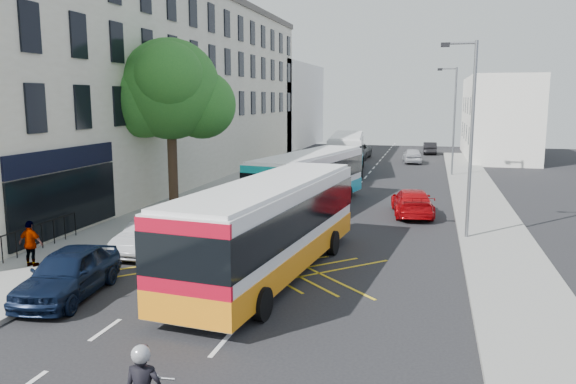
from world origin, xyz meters
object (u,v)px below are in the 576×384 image
Objects in this scene: lamp_near at (469,130)px; bus_near at (271,226)px; red_hatchback at (412,202)px; street_tree at (170,90)px; parked_car_silver at (152,234)px; bus_mid at (309,179)px; distant_car_silver at (412,155)px; distant_car_grey at (356,151)px; pedestrian_far at (31,244)px; distant_car_dark at (430,148)px; bus_far at (347,152)px; lamp_far at (453,115)px; parked_car_blue at (68,273)px.

lamp_near reaches higher than bus_near.
red_hatchback is at bearing 75.21° from bus_near.
street_tree is 2.10× the size of parked_car_silver.
bus_mid reaches higher than distant_car_silver.
distant_car_grey is (3.12, 35.86, 0.06)m from parked_car_silver.
parked_car_silver is 4.34m from pedestrian_far.
lamp_near is at bearing 22.39° from parked_car_silver.
parked_car_silver is at bearing 74.26° from distant_car_dark.
bus_far is 2.34× the size of red_hatchback.
red_hatchback is at bearing 44.92° from parked_car_silver.
pedestrian_far is (0.04, -11.10, -5.34)m from street_tree.
lamp_far is 0.69× the size of bus_near.
lamp_near is at bearing 90.16° from distant_car_dark.
pedestrian_far reaches higher than distant_car_dark.
parked_car_silver is 13.43m from red_hatchback.
distant_car_silver is at bearing 90.56° from bus_near.
bus_near is at bearing 61.45° from red_hatchback.
bus_near reaches higher than pedestrian_far.
distant_car_grey is (-0.59, 10.02, -0.84)m from bus_far.
lamp_near is 17.16m from pedestrian_far.
bus_mid is at bearing -94.94° from bus_far.
bus_near is at bearing -49.34° from street_tree.
lamp_near is at bearing 108.81° from red_hatchback.
bus_mid is at bearing -115.83° from pedestrian_far.
parked_car_silver is at bearing 69.47° from distant_car_silver.
parked_car_blue is at bearing -92.11° from distant_car_grey.
distant_car_grey is at bearing 102.90° from bus_mid.
distant_car_silver is (5.53, -2.32, -0.06)m from distant_car_grey.
distant_car_dark is at bearing 69.41° from street_tree.
lamp_far reaches higher than red_hatchback.
bus_far is 2.02× the size of distant_car_grey.
lamp_far is 5.01× the size of pedestrian_far.
lamp_far is 0.73× the size of bus_mid.
parked_car_silver is (0.00, 5.22, -0.05)m from parked_car_blue.
distant_car_grey is (-8.68, 30.98, -3.86)m from lamp_near.
bus_far is 2.84× the size of distant_car_dark.
distant_car_dark is (7.03, 6.74, -0.12)m from distant_car_grey.
parked_car_silver is at bearing -100.78° from bus_mid.
parked_car_silver is at bearing -104.22° from bus_far.
distant_car_silver is 2.54× the size of pedestrian_far.
red_hatchback is 17.76m from pedestrian_far.
parked_car_silver reaches higher than distant_car_dark.
street_tree is 2.28× the size of distant_car_dark.
parked_car_blue is at bearing -93.78° from bus_mid.
parked_car_blue is at bearing -102.86° from bus_far.
distant_car_silver is (4.63, 23.46, -0.88)m from bus_mid.
bus_near reaches higher than bus_far.
parked_car_blue is (-4.01, -15.31, -0.83)m from bus_mid.
bus_far is at bearing 75.68° from parked_car_blue.
street_tree reaches higher than bus_mid.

